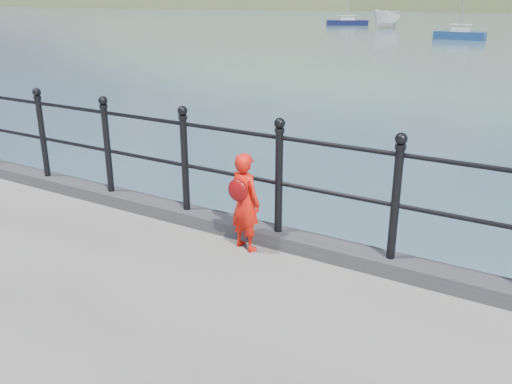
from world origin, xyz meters
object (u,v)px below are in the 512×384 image
Objects in this scene: railing at (229,160)px; sailboat_left at (347,23)px; child at (245,201)px; launch_white at (386,19)px; sailboat_port at (460,36)px.

railing is 72.56m from sailboat_left.
launch_white is at bearing -58.83° from child.
child is at bearing -36.63° from railing.
railing reaches higher than child.
sailboat_port is at bearing -66.91° from child.
railing is 2.29× the size of sailboat_left.
launch_white reaches higher than child.
child is 0.17× the size of launch_white.
child is 0.16× the size of sailboat_port.
sailboat_port is (-7.61, 47.56, -1.18)m from child.
sailboat_port is (-7.25, 47.29, -1.48)m from railing.
launch_white is at bearing 130.52° from sailboat_port.
sailboat_left is 1.22× the size of sailboat_port.
railing is at bearing -78.98° from sailboat_port.
child is 0.13× the size of sailboat_left.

